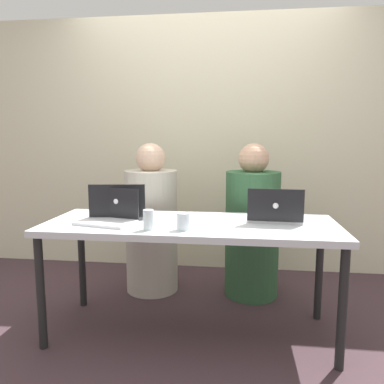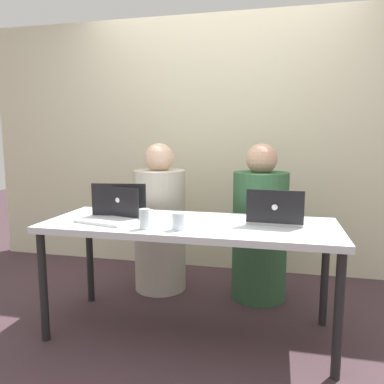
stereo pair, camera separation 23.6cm
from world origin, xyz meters
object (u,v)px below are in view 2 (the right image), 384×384
Objects in this scene: laptop_back_right at (275,216)px; person_on_left at (160,225)px; laptop_front_left at (110,214)px; water_glass_left at (145,220)px; laptop_back_left at (122,209)px; water_glass_center at (179,222)px; person_on_right at (260,231)px.

person_on_left is at bearing -29.04° from laptop_back_right.
laptop_front_left reaches higher than water_glass_left.
laptop_back_left is 3.97× the size of water_glass_center.
water_glass_left is (0.29, -0.15, 0.00)m from laptop_front_left.
person_on_right is 3.17× the size of laptop_front_left.
laptop_back_right reaches higher than water_glass_left.
laptop_front_left is at bearing 152.60° from water_glass_left.
person_on_left reaches higher than laptop_front_left.
laptop_front_left is at bearing 11.43° from laptop_back_right.
person_on_left is 3.49× the size of laptop_back_right.
water_glass_left is at bearing -172.98° from water_glass_center.
laptop_back_right is 2.97× the size of water_glass_left.
water_glass_left is at bearing -13.70° from laptop_front_left.
water_glass_left is at bearing 123.32° from laptop_back_left.
person_on_left is at bearing -106.08° from laptop_back_left.
water_glass_center is (-0.53, -0.28, -0.00)m from laptop_back_right.
person_on_left is 0.77m from laptop_front_left.
person_on_left is 10.38× the size of water_glass_left.
person_on_left reaches higher than laptop_back_left.
laptop_back_left is (-0.89, -0.57, 0.24)m from person_on_right.
laptop_back_right is at bearing 97.98° from person_on_right.
water_glass_center is (-0.42, -0.85, 0.23)m from person_on_right.
laptop_front_left is at bearing 165.61° from water_glass_center.
water_glass_left reaches higher than water_glass_center.
water_glass_center is at bearing 140.75° from laptop_back_left.
laptop_front_left is at bearing 68.33° from person_on_left.
laptop_back_left is 1.01× the size of laptop_front_left.
person_on_right is at bearing -155.48° from laptop_back_left.
water_glass_left is at bearing 25.27° from laptop_back_right.
person_on_left is 3.12× the size of laptop_back_left.
laptop_back_left is at bearing 131.42° from water_glass_left.
water_glass_left is (-0.20, -0.02, 0.01)m from water_glass_center.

